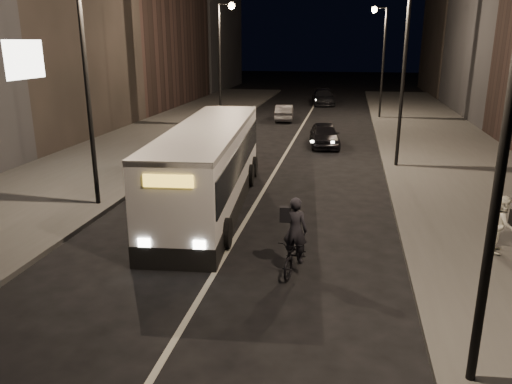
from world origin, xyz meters
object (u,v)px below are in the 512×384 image
at_px(city_bus, 210,163).
at_px(streetlight_left_near, 92,56).
at_px(streetlight_right_far, 381,48).
at_px(cyclist_on_bicycle, 295,247).
at_px(pedestrian_woman, 502,224).
at_px(streetlight_left_far, 223,48).
at_px(streetlight_right_mid, 399,52).
at_px(car_far, 324,97).
at_px(streetlight_right_near, 495,75).
at_px(car_near, 324,135).
at_px(car_mid, 284,113).

bearing_deg(city_bus, streetlight_left_near, -171.05).
distance_m(streetlight_right_far, streetlight_left_near, 26.26).
distance_m(cyclist_on_bicycle, pedestrian_woman, 5.90).
relative_size(streetlight_left_near, streetlight_left_far, 1.00).
bearing_deg(streetlight_right_mid, cyclist_on_bicycle, -105.23).
distance_m(streetlight_left_near, car_far, 33.33).
bearing_deg(streetlight_right_near, pedestrian_woman, 69.29).
bearing_deg(streetlight_right_far, streetlight_right_mid, -90.00).
bearing_deg(city_bus, car_far, 80.61).
height_order(car_near, car_far, car_far).
xyz_separation_m(pedestrian_woman, car_near, (-5.66, 14.60, -0.30)).
bearing_deg(car_mid, streetlight_right_mid, 111.42).
distance_m(streetlight_right_near, car_mid, 31.01).
distance_m(city_bus, car_near, 12.23).
bearing_deg(cyclist_on_bicycle, car_mid, 107.52).
relative_size(streetlight_right_far, pedestrian_woman, 4.98).
relative_size(cyclist_on_bicycle, car_mid, 0.57).
bearing_deg(streetlight_right_mid, streetlight_right_far, 90.00).
height_order(streetlight_right_mid, city_bus, streetlight_right_mid).
height_order(pedestrian_woman, car_far, pedestrian_woman).
bearing_deg(cyclist_on_bicycle, pedestrian_woman, 29.46).
bearing_deg(streetlight_left_far, streetlight_right_near, -67.70).
bearing_deg(streetlight_left_far, streetlight_left_near, -90.00).
relative_size(pedestrian_woman, car_mid, 0.44).
distance_m(streetlight_right_far, pedestrian_woman, 26.46).
distance_m(streetlight_right_mid, car_far, 25.28).
relative_size(streetlight_right_mid, pedestrian_woman, 4.98).
xyz_separation_m(streetlight_left_near, streetlight_left_far, (0.00, 18.00, 0.00)).
height_order(streetlight_left_near, cyclist_on_bicycle, streetlight_left_near).
bearing_deg(car_near, cyclist_on_bicycle, -96.72).
bearing_deg(cyclist_on_bicycle, streetlight_right_far, 92.83).
distance_m(streetlight_right_mid, city_bus, 10.59).
bearing_deg(car_far, streetlight_left_far, -120.54).
bearing_deg(streetlight_right_far, car_mid, -162.75).
height_order(streetlight_right_near, pedestrian_woman, streetlight_right_near).
height_order(streetlight_right_mid, car_near, streetlight_right_mid).
xyz_separation_m(city_bus, car_near, (3.54, 11.67, -0.95)).
bearing_deg(pedestrian_woman, streetlight_left_near, 99.11).
distance_m(streetlight_right_near, cyclist_on_bicycle, 6.95).
distance_m(streetlight_right_far, streetlight_left_far, 12.24).
distance_m(streetlight_right_mid, cyclist_on_bicycle, 13.29).
bearing_deg(cyclist_on_bicycle, streetlight_right_mid, 84.26).
xyz_separation_m(streetlight_right_mid, car_far, (-4.53, 24.43, -4.65)).
bearing_deg(car_near, car_far, 86.13).
relative_size(cyclist_on_bicycle, car_far, 0.43).
relative_size(streetlight_right_near, streetlight_left_far, 1.00).
bearing_deg(streetlight_left_far, pedestrian_woman, -57.11).
relative_size(streetlight_right_mid, streetlight_right_far, 1.00).
relative_size(streetlight_right_near, cyclist_on_bicycle, 3.85).
xyz_separation_m(streetlight_left_near, car_near, (7.27, 12.60, -4.69)).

